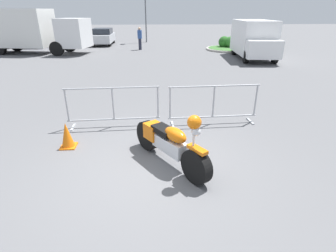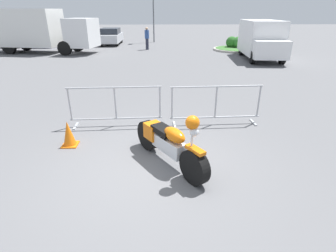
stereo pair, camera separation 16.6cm
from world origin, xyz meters
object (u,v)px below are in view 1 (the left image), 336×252
(crowd_barrier_far, at_px, (213,104))
(box_truck, at_px, (27,30))
(parked_car_white, at_px, (71,37))
(parked_car_silver, at_px, (103,36))
(motorcycle, at_px, (169,142))
(street_lamp, at_px, (145,1))
(crowd_barrier_near, at_px, (113,106))
(traffic_cone, at_px, (67,135))
(delivery_van, at_px, (254,38))
(parked_car_black, at_px, (10,38))
(pedestrian, at_px, (140,38))
(parked_car_blue, at_px, (41,37))

(crowd_barrier_far, bearing_deg, box_truck, 126.62)
(parked_car_white, xyz_separation_m, parked_car_silver, (2.64, 0.63, -0.05))
(motorcycle, relative_size, street_lamp, 0.35)
(box_truck, bearing_deg, crowd_barrier_near, -51.21)
(parked_car_silver, distance_m, traffic_cone, 20.03)
(motorcycle, distance_m, box_truck, 18.11)
(delivery_van, bearing_deg, parked_car_black, -107.04)
(motorcycle, bearing_deg, delivery_van, 120.34)
(parked_car_white, distance_m, parked_car_silver, 2.71)
(delivery_van, distance_m, parked_car_black, 20.23)
(delivery_van, bearing_deg, traffic_cone, -30.87)
(pedestrian, bearing_deg, parked_car_black, -2.90)
(parked_car_blue, xyz_separation_m, traffic_cone, (7.54, -19.36, -0.45))
(motorcycle, relative_size, parked_car_black, 0.49)
(parked_car_blue, bearing_deg, delivery_van, -115.47)
(parked_car_white, relative_size, traffic_cone, 7.59)
(traffic_cone, bearing_deg, parked_car_blue, 111.29)
(parked_car_blue, bearing_deg, crowd_barrier_near, -155.01)
(traffic_cone, bearing_deg, crowd_barrier_near, 50.63)
(delivery_van, bearing_deg, box_truck, -96.62)
(parked_car_silver, bearing_deg, traffic_cone, -173.36)
(parked_car_black, bearing_deg, motorcycle, -148.32)
(crowd_barrier_near, relative_size, parked_car_blue, 0.56)
(box_truck, distance_m, delivery_van, 15.54)
(delivery_van, relative_size, parked_car_white, 1.15)
(crowd_barrier_near, height_order, traffic_cone, crowd_barrier_near)
(parked_car_white, distance_m, pedestrian, 6.77)
(parked_car_silver, bearing_deg, box_truck, 138.92)
(parked_car_white, bearing_deg, crowd_barrier_near, -162.10)
(crowd_barrier_near, height_order, parked_car_black, parked_car_black)
(crowd_barrier_far, bearing_deg, parked_car_blue, 121.30)
(parked_car_white, height_order, pedestrian, pedestrian)
(parked_car_black, relative_size, pedestrian, 2.38)
(box_truck, xyz_separation_m, delivery_van, (15.20, -3.21, -0.39))
(parked_car_blue, distance_m, traffic_cone, 20.78)
(crowd_barrier_far, relative_size, parked_car_black, 0.60)
(box_truck, xyz_separation_m, parked_car_silver, (4.40, 5.03, -0.92))
(parked_car_white, relative_size, street_lamp, 0.79)
(pedestrian, bearing_deg, delivery_van, 160.31)
(pedestrian, bearing_deg, parked_car_silver, -34.34)
(delivery_van, bearing_deg, parked_car_silver, -122.04)
(parked_car_black, distance_m, street_lamp, 12.41)
(crowd_barrier_far, distance_m, parked_car_white, 20.03)
(parked_car_black, distance_m, traffic_cone, 21.86)
(pedestrian, distance_m, traffic_cone, 16.32)
(parked_car_blue, bearing_deg, motorcycle, -154.07)
(delivery_van, distance_m, pedestrian, 8.69)
(motorcycle, bearing_deg, crowd_barrier_near, -179.16)
(motorcycle, distance_m, parked_car_black, 23.71)
(delivery_van, height_order, street_lamp, street_lamp)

